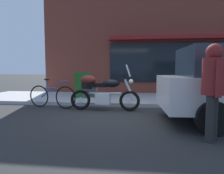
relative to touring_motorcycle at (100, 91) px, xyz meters
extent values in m
plane|color=#292929|center=(0.54, -0.69, -0.60)|extent=(80.00, 80.00, 0.00)
torus|color=black|center=(0.89, -0.04, -0.29)|extent=(0.62, 0.09, 0.62)
cylinder|color=silver|center=(0.89, -0.04, -0.29)|extent=(0.16, 0.06, 0.16)
torus|color=black|center=(-0.62, -0.03, -0.29)|extent=(0.62, 0.09, 0.62)
cylinder|color=silver|center=(-0.62, -0.03, -0.29)|extent=(0.16, 0.06, 0.16)
cube|color=silver|center=(0.08, -0.03, -0.24)|extent=(0.44, 0.30, 0.32)
cylinder|color=silver|center=(0.13, -0.03, -0.07)|extent=(0.98, 0.06, 0.06)
ellipsoid|color=black|center=(0.33, -0.03, 0.23)|extent=(0.52, 0.28, 0.26)
cube|color=black|center=(-0.09, -0.03, 0.17)|extent=(0.60, 0.24, 0.11)
cube|color=black|center=(-0.42, -0.03, 0.15)|extent=(0.28, 0.22, 0.18)
cylinder|color=silver|center=(0.89, -0.04, 0.03)|extent=(0.35, 0.07, 0.67)
cylinder|color=black|center=(0.77, -0.04, 0.43)|extent=(0.04, 0.62, 0.04)
cube|color=silver|center=(0.85, -0.04, 0.61)|extent=(0.15, 0.32, 0.35)
sphere|color=#EAEACC|center=(0.93, -0.04, 0.29)|extent=(0.14, 0.14, 0.14)
cube|color=#A0A0A0|center=(-0.37, 0.21, -0.01)|extent=(0.44, 0.20, 0.44)
cube|color=black|center=(-0.37, 0.32, -0.01)|extent=(0.37, 0.02, 0.03)
ellipsoid|color=#591E19|center=(-0.37, -0.03, 0.33)|extent=(0.48, 0.32, 0.28)
torus|color=black|center=(-1.13, 0.06, -0.24)|extent=(0.71, 0.19, 0.72)
torus|color=black|center=(-2.11, 0.26, -0.24)|extent=(0.71, 0.19, 0.72)
cylinder|color=#1E5999|center=(-1.62, 0.16, 0.04)|extent=(0.55, 0.15, 0.04)
cylinder|color=#1E5999|center=(-1.81, 0.20, -0.12)|extent=(0.43, 0.12, 0.32)
cylinder|color=#1E5999|center=(-1.79, 0.20, 0.16)|extent=(0.03, 0.03, 0.30)
ellipsoid|color=black|center=(-1.79, 0.20, 0.32)|extent=(0.24, 0.14, 0.06)
cylinder|color=#1E5999|center=(-1.18, 0.07, 0.28)|extent=(0.13, 0.48, 0.03)
cylinder|color=black|center=(2.46, -0.24, -0.27)|extent=(0.67, 0.25, 0.66)
cylinder|color=black|center=(2.55, -2.09, -0.27)|extent=(0.67, 0.25, 0.66)
cylinder|color=#252525|center=(2.46, -2.36, -0.19)|extent=(0.14, 0.14, 0.81)
cylinder|color=#252525|center=(2.35, -2.52, -0.19)|extent=(0.14, 0.14, 0.81)
cylinder|color=maroon|center=(2.40, -2.44, 0.53)|extent=(0.39, 0.39, 0.63)
sphere|color=maroon|center=(2.40, -2.44, 0.95)|extent=(0.28, 0.28, 0.28)
sphere|color=tan|center=(2.46, -2.44, 0.95)|extent=(0.17, 0.17, 0.17)
cylinder|color=maroon|center=(2.40, -2.21, 0.50)|extent=(0.10, 0.10, 0.60)
cylinder|color=maroon|center=(2.41, -2.67, 0.50)|extent=(0.10, 0.10, 0.60)
cube|color=#1E511E|center=(-1.04, 1.60, 0.03)|extent=(0.55, 0.21, 1.01)
cube|color=#1E511E|center=(-1.04, 1.82, 0.03)|extent=(0.55, 0.21, 1.01)
camera|label=1|loc=(1.12, -6.15, 0.66)|focal=33.12mm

